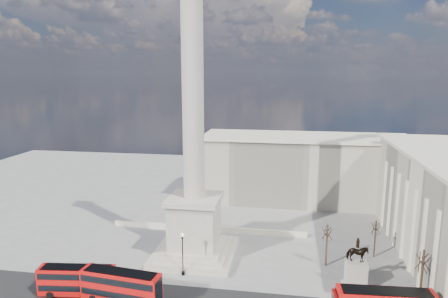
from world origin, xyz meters
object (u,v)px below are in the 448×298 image
red_bus_a (78,280)px  pedestrian_crossing (212,263)px  equestrian_statue (356,271)px  nelsons_column (194,185)px  red_bus_b (121,286)px  pedestrian_walking (341,297)px  victorian_lamp (183,251)px

red_bus_a → pedestrian_crossing: (17.58, 11.40, -1.52)m
equestrian_statue → pedestrian_crossing: equestrian_statue is taller
equestrian_statue → pedestrian_crossing: bearing=172.5°
nelsons_column → pedestrian_crossing: size_ratio=31.59×
red_bus_b → equestrian_statue: 34.32m
pedestrian_walking → nelsons_column: bearing=119.9°
red_bus_b → pedestrian_crossing: red_bus_b is taller
red_bus_a → victorian_lamp: bearing=24.3°
victorian_lamp → nelsons_column: bearing=88.0°
red_bus_a → pedestrian_walking: red_bus_a is taller
pedestrian_walking → pedestrian_crossing: pedestrian_walking is taller
red_bus_b → victorian_lamp: (6.47, 8.89, 1.73)m
red_bus_a → equestrian_statue: (40.15, 8.44, 0.48)m
nelsons_column → red_bus_a: bearing=-131.9°
nelsons_column → red_bus_a: (-13.81, -15.41, -10.61)m
victorian_lamp → pedestrian_walking: 24.60m
red_bus_b → pedestrian_crossing: 16.15m
red_bus_b → equestrian_statue: size_ratio=1.46×
red_bus_b → red_bus_a: bearing=-179.6°
red_bus_b → victorian_lamp: 11.13m
nelsons_column → equestrian_statue: bearing=-14.8°
red_bus_b → pedestrian_walking: 30.88m
red_bus_b → pedestrian_walking: red_bus_b is taller
pedestrian_crossing → red_bus_b: bearing=119.3°
red_bus_b → nelsons_column: bearing=73.9°
nelsons_column → victorian_lamp: size_ratio=7.01×
pedestrian_walking → pedestrian_crossing: bearing=125.2°
red_bus_b → pedestrian_walking: bearing=15.2°
red_bus_b → equestrian_statue: equestrian_statue is taller
red_bus_b → pedestrian_crossing: size_ratio=7.45×
pedestrian_walking → pedestrian_crossing: 21.35m
equestrian_statue → pedestrian_walking: equestrian_statue is taller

